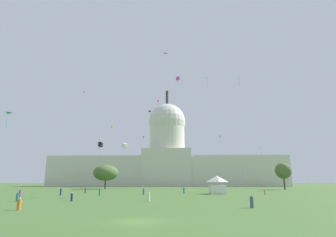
# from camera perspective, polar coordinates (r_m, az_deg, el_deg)

# --- Properties ---
(ground_plane) EXTENTS (800.00, 800.00, 0.00)m
(ground_plane) POSITION_cam_1_polar(r_m,az_deg,el_deg) (25.42, -6.40, -20.52)
(ground_plane) COLOR #42662D
(capitol_building) EXTENTS (148.30, 28.30, 64.06)m
(capitol_building) POSITION_cam_1_polar(r_m,az_deg,el_deg) (180.88, -0.20, -8.86)
(capitol_building) COLOR beige
(capitol_building) RESTS_ON ground_plane
(event_tent) EXTENTS (4.37, 5.17, 4.78)m
(event_tent) POSITION_cam_1_polar(r_m,az_deg,el_deg) (76.61, 10.20, -13.41)
(event_tent) COLOR white
(event_tent) RESTS_ON ground_plane
(tree_east_mid) EXTENTS (8.71, 8.71, 10.50)m
(tree_east_mid) POSITION_cam_1_polar(r_m,az_deg,el_deg) (119.35, 22.84, -9.99)
(tree_east_mid) COLOR brown
(tree_east_mid) RESTS_ON ground_plane
(tree_west_mid) EXTENTS (14.35, 14.36, 10.19)m
(tree_west_mid) POSITION_cam_1_polar(r_m,az_deg,el_deg) (123.03, -12.82, -10.95)
(tree_west_mid) COLOR brown
(tree_west_mid) RESTS_ON ground_plane
(person_teal_deep_crowd) EXTENTS (0.61, 0.61, 1.51)m
(person_teal_deep_crowd) POSITION_cam_1_polar(r_m,az_deg,el_deg) (54.78, -28.82, -14.18)
(person_teal_deep_crowd) COLOR #1E757A
(person_teal_deep_crowd) RESTS_ON ground_plane
(person_teal_near_tree_east) EXTENTS (0.57, 0.57, 1.75)m
(person_teal_near_tree_east) POSITION_cam_1_polar(r_m,az_deg,el_deg) (79.21, 3.34, -14.71)
(person_teal_near_tree_east) COLOR #1E757A
(person_teal_near_tree_east) RESTS_ON ground_plane
(person_purple_back_center) EXTENTS (0.44, 0.44, 1.58)m
(person_purple_back_center) POSITION_cam_1_polar(r_m,az_deg,el_deg) (71.46, -5.11, -14.95)
(person_purple_back_center) COLOR #703D93
(person_purple_back_center) RESTS_ON ground_plane
(person_navy_lawn_far_right) EXTENTS (0.52, 0.52, 1.53)m
(person_navy_lawn_far_right) POSITION_cam_1_polar(r_m,az_deg,el_deg) (51.63, -19.40, -15.17)
(person_navy_lawn_far_right) COLOR navy
(person_navy_lawn_far_right) RESTS_ON ground_plane
(person_navy_mid_left) EXTENTS (0.43, 0.43, 1.73)m
(person_navy_mid_left) POSITION_cam_1_polar(r_m,az_deg,el_deg) (73.47, -21.41, -14.04)
(person_navy_mid_left) COLOR navy
(person_navy_mid_left) RESTS_ON ground_plane
(person_denim_near_tree_west) EXTENTS (0.64, 0.64, 1.64)m
(person_denim_near_tree_west) POSITION_cam_1_polar(r_m,az_deg,el_deg) (38.77, 17.03, -16.28)
(person_denim_near_tree_west) COLOR #3D5684
(person_denim_near_tree_west) RESTS_ON ground_plane
(person_purple_edge_west) EXTENTS (0.66, 0.66, 1.50)m
(person_purple_edge_west) POSITION_cam_1_polar(r_m,az_deg,el_deg) (84.79, -16.82, -14.17)
(person_purple_edge_west) COLOR #703D93
(person_purple_edge_west) RESTS_ON ground_plane
(person_teal_front_left) EXTENTS (0.45, 0.45, 1.60)m
(person_teal_front_left) POSITION_cam_1_polar(r_m,az_deg,el_deg) (69.27, -14.03, -14.69)
(person_teal_front_left) COLOR #1E757A
(person_teal_front_left) RESTS_ON ground_plane
(person_white_back_left) EXTENTS (0.61, 0.61, 1.68)m
(person_white_back_left) POSITION_cam_1_polar(r_m,az_deg,el_deg) (48.93, -4.03, -15.93)
(person_white_back_left) COLOR silver
(person_white_back_left) RESTS_ON ground_plane
(person_tan_mid_center) EXTENTS (0.55, 0.55, 1.48)m
(person_tan_mid_center) POSITION_cam_1_polar(r_m,az_deg,el_deg) (74.89, 19.51, -14.23)
(person_tan_mid_center) COLOR tan
(person_tan_mid_center) RESTS_ON ground_plane
(person_purple_lawn_far_left) EXTENTS (0.53, 0.53, 1.77)m
(person_purple_lawn_far_left) POSITION_cam_1_polar(r_m,az_deg,el_deg) (64.99, -28.46, -13.64)
(person_purple_lawn_far_left) COLOR #703D93
(person_purple_lawn_far_left) RESTS_ON ground_plane
(person_orange_back_right) EXTENTS (0.67, 0.67, 1.48)m
(person_orange_back_right) POSITION_cam_1_polar(r_m,az_deg,el_deg) (38.93, -28.57, -15.43)
(person_orange_back_right) COLOR orange
(person_orange_back_right) RESTS_ON ground_plane
(kite_blue_low) EXTENTS (0.56, 1.04, 4.84)m
(kite_blue_low) POSITION_cam_1_polar(r_m,az_deg,el_deg) (136.32, 15.11, -10.28)
(kite_blue_low) COLOR blue
(kite_black_low) EXTENTS (1.09, 1.13, 3.37)m
(kite_black_low) POSITION_cam_1_polar(r_m,az_deg,el_deg) (65.35, -13.89, -5.31)
(kite_black_low) COLOR black
(kite_gold_mid) EXTENTS (1.31, 1.26, 2.93)m
(kite_gold_mid) POSITION_cam_1_polar(r_m,az_deg,el_deg) (143.37, 1.29, -4.51)
(kite_gold_mid) COLOR gold
(kite_white_low) EXTENTS (1.47, 1.47, 2.73)m
(kite_white_low) POSITION_cam_1_polar(r_m,az_deg,el_deg) (63.11, -8.95, -5.61)
(kite_white_low) COLOR white
(kite_pink_mid) EXTENTS (0.68, 0.69, 3.84)m
(kite_pink_mid) POSITION_cam_1_polar(r_m,az_deg,el_deg) (139.45, 10.78, -3.70)
(kite_pink_mid) COLOR pink
(kite_green_high) EXTENTS (0.40, 0.69, 3.86)m
(kite_green_high) POSITION_cam_1_polar(r_m,az_deg,el_deg) (116.63, 14.55, 8.04)
(kite_green_high) COLOR green
(kite_yellow_mid) EXTENTS (1.29, 1.23, 3.00)m
(kite_yellow_mid) POSITION_cam_1_polar(r_m,az_deg,el_deg) (144.00, -11.51, -1.77)
(kite_yellow_mid) COLOR yellow
(kite_red_high) EXTENTS (0.80, 0.83, 2.83)m
(kite_red_high) POSITION_cam_1_polar(r_m,az_deg,el_deg) (159.05, -2.08, 3.67)
(kite_red_high) COLOR red
(kite_lime_mid) EXTENTS (1.11, 0.56, 4.30)m
(kite_lime_mid) POSITION_cam_1_polar(r_m,az_deg,el_deg) (161.45, -5.13, -4.00)
(kite_lime_mid) COLOR #8CD133
(kite_cyan_high) EXTENTS (1.62, 1.72, 4.12)m
(kite_cyan_high) POSITION_cam_1_polar(r_m,az_deg,el_deg) (132.03, 8.22, 8.07)
(kite_cyan_high) COLOR #33BCDB
(kite_orange_high) EXTENTS (0.70, 0.77, 0.88)m
(kite_orange_high) POSITION_cam_1_polar(r_m,az_deg,el_deg) (105.52, -17.04, 5.37)
(kite_orange_high) COLOR orange
(kite_magenta_high) EXTENTS (1.49, 1.46, 2.61)m
(kite_magenta_high) POSITION_cam_1_polar(r_m,az_deg,el_deg) (102.15, 2.07, 8.33)
(kite_magenta_high) COLOR #D1339E
(kite_violet_low) EXTENTS (1.61, 1.82, 2.15)m
(kite_violet_low) POSITION_cam_1_polar(r_m,az_deg,el_deg) (113.71, 18.97, -6.12)
(kite_violet_low) COLOR purple
(kite_turquoise_low) EXTENTS (1.87, 1.70, 2.92)m
(kite_turquoise_low) POSITION_cam_1_polar(r_m,az_deg,el_deg) (61.08, -30.78, 0.76)
(kite_turquoise_low) COLOR teal
(kite_blue_high) EXTENTS (1.72, 1.36, 0.14)m
(kite_blue_high) POSITION_cam_1_polar(r_m,az_deg,el_deg) (105.48, -0.41, 13.40)
(kite_blue_high) COLOR blue
(kite_black_high) EXTENTS (1.06, 0.48, 2.68)m
(kite_black_high) POSITION_cam_1_polar(r_m,az_deg,el_deg) (128.86, -3.82, 1.40)
(kite_black_high) COLOR black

